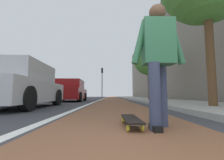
# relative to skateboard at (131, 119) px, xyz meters

# --- Properties ---
(ground_plane) EXTENTS (80.00, 80.00, 0.00)m
(ground_plane) POSITION_rel_skateboard_xyz_m (8.40, 0.10, -0.09)
(ground_plane) COLOR #38383D
(bike_lane_paint) EXTENTS (56.00, 2.15, 0.00)m
(bike_lane_paint) POSITION_rel_skateboard_xyz_m (22.40, 0.10, -0.09)
(bike_lane_paint) COLOR brown
(bike_lane_paint) RESTS_ON ground
(lane_stripe_white) EXTENTS (52.00, 0.16, 0.01)m
(lane_stripe_white) POSITION_rel_skateboard_xyz_m (18.40, 1.33, -0.09)
(lane_stripe_white) COLOR silver
(lane_stripe_white) RESTS_ON ground
(sidewalk_curb) EXTENTS (52.00, 3.20, 0.12)m
(sidewalk_curb) POSITION_rel_skateboard_xyz_m (16.40, -3.02, -0.03)
(sidewalk_curb) COLOR #9E9B93
(sidewalk_curb) RESTS_ON ground
(building_facade) EXTENTS (40.00, 1.20, 11.11)m
(building_facade) POSITION_rel_skateboard_xyz_m (20.40, -6.00, 5.46)
(building_facade) COLOR gray
(building_facade) RESTS_ON ground
(skateboard) EXTENTS (0.85, 0.22, 0.11)m
(skateboard) POSITION_rel_skateboard_xyz_m (0.00, 0.00, 0.00)
(skateboard) COLOR yellow
(skateboard) RESTS_ON ground
(skater_person) EXTENTS (0.47, 0.72, 1.64)m
(skater_person) POSITION_rel_skateboard_xyz_m (-0.15, -0.35, 0.84)
(skater_person) COLOR #384260
(skater_person) RESTS_ON ground
(parked_car_near) EXTENTS (4.13, 1.97, 1.49)m
(parked_car_near) POSITION_rel_skateboard_xyz_m (3.17, 3.32, 0.63)
(parked_car_near) COLOR silver
(parked_car_near) RESTS_ON ground
(parked_car_mid) EXTENTS (4.18, 2.05, 1.47)m
(parked_car_mid) POSITION_rel_skateboard_xyz_m (8.92, 3.15, 0.61)
(parked_car_mid) COLOR maroon
(parked_car_mid) RESTS_ON ground
(traffic_light) EXTENTS (0.33, 0.28, 4.69)m
(traffic_light) POSITION_rel_skateboard_xyz_m (22.49, 1.73, 3.12)
(traffic_light) COLOR #2D2D2D
(traffic_light) RESTS_ON ground
(street_tree_mid) EXTENTS (2.35, 2.35, 4.28)m
(street_tree_mid) POSITION_rel_skateboard_xyz_m (9.73, -2.62, 2.99)
(street_tree_mid) COLOR brown
(street_tree_mid) RESTS_ON ground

